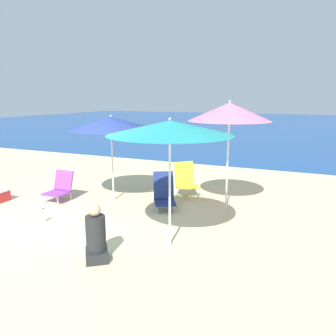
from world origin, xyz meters
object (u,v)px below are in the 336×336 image
Objects in this scene: beach_umbrella_teal at (170,128)px; beach_chair_purple at (60,187)px; beach_umbrella_navy at (111,123)px; water_bottle at (44,216)px; person_seated_near at (96,237)px; beach_chair_navy at (164,193)px; beach_umbrella_pink at (229,112)px; beach_chair_yellow at (185,179)px.

beach_umbrella_teal reaches higher than beach_chair_purple.
beach_umbrella_navy reaches higher than water_bottle.
person_seated_near is at bearing -132.05° from beach_umbrella_teal.
beach_umbrella_navy is 7.24× the size of water_bottle.
beach_chair_navy is at bearing 11.16° from beach_chair_purple.
beach_umbrella_pink is 3.34× the size of beach_chair_purple.
beach_umbrella_pink reaches higher than water_bottle.
beach_umbrella_pink is (2.60, 0.42, 0.28)m from beach_umbrella_navy.
beach_umbrella_teal is 3.00× the size of beach_chair_purple.
beach_chair_navy is 2.52m from beach_chair_purple.
beach_chair_navy is (1.34, -0.06, -1.47)m from beach_umbrella_navy.
person_seated_near is at bearing -112.12° from beach_umbrella_pink.
beach_chair_yellow reaches higher than beach_chair_navy.
beach_umbrella_navy reaches higher than beach_chair_navy.
beach_umbrella_pink is at bearing 14.84° from beach_chair_purple.
water_bottle is at bearing -168.23° from beach_chair_navy.
beach_umbrella_teal is 3.87m from beach_chair_purple.
beach_umbrella_teal is at bearing -19.07° from beach_chair_purple.
beach_chair_purple is at bearing -155.70° from beach_umbrella_navy.
beach_umbrella_pink is at bearing 34.76° from water_bottle.
beach_chair_navy is at bearing 53.29° from person_seated_near.
beach_chair_yellow reaches higher than beach_chair_purple.
water_bottle is at bearing -106.03° from beach_umbrella_navy.
beach_umbrella_teal is at bearing -101.24° from beach_umbrella_pink.
beach_umbrella_navy is at bearing 173.46° from beach_chair_yellow.
beach_chair_navy is (-0.84, 1.65, -1.59)m from beach_umbrella_teal.
person_seated_near is 3.14× the size of water_bottle.
water_bottle is (-0.50, -1.73, -1.71)m from beach_umbrella_navy.
beach_chair_purple is 1.39m from water_bottle.
beach_umbrella_teal is 2.39× the size of person_seated_near.
beach_umbrella_navy is 0.97× the size of beach_umbrella_teal.
beach_chair_yellow is (-1.17, 0.62, -1.68)m from beach_umbrella_pink.
beach_umbrella_pink reaches higher than person_seated_near.
beach_umbrella_navy is 3.28m from person_seated_near.
beach_umbrella_teal is at bearing 0.32° from water_bottle.
water_bottle is at bearing 117.38° from person_seated_near.
person_seated_near reaches higher than beach_chair_navy.
person_seated_near is (1.37, -2.61, -1.46)m from beach_umbrella_navy.
beach_umbrella_pink reaches higher than beach_umbrella_teal.
person_seated_near is (-1.23, -3.03, -1.74)m from beach_umbrella_pink.
person_seated_near is (-0.81, -0.89, -1.57)m from beach_umbrella_teal.
beach_umbrella_navy is 2.48m from water_bottle.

